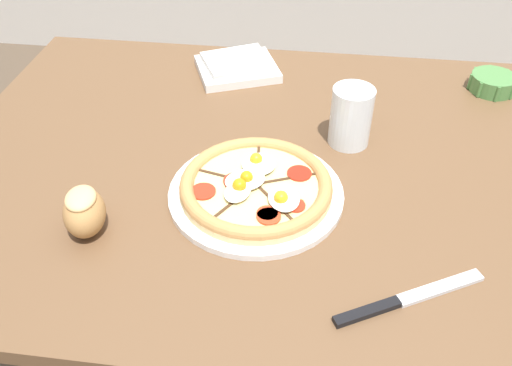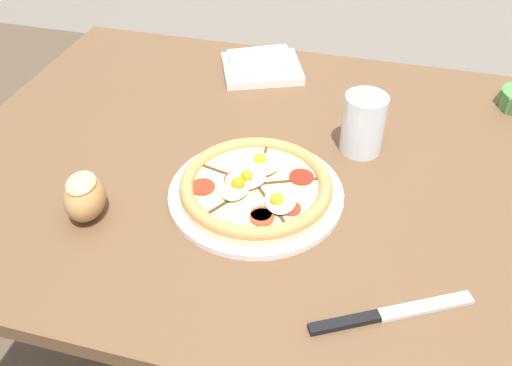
{
  "view_description": "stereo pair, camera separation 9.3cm",
  "coord_description": "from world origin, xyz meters",
  "px_view_note": "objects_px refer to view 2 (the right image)",
  "views": [
    {
      "loc": [
        0.02,
        -0.81,
        1.4
      ],
      "look_at": [
        -0.07,
        -0.11,
        0.8
      ],
      "focal_mm": 38.0,
      "sensor_mm": 36.0,
      "label": 1
    },
    {
      "loc": [
        0.11,
        -0.8,
        1.4
      ],
      "look_at": [
        -0.07,
        -0.11,
        0.8
      ],
      "focal_mm": 38.0,
      "sensor_mm": 36.0,
      "label": 2
    }
  ],
  "objects_px": {
    "bread_piece_near": "(84,196)",
    "knife_main": "(390,314)",
    "napkin_folded": "(262,66)",
    "water_glass": "(363,127)",
    "dining_table": "(305,205)",
    "pizza": "(256,188)"
  },
  "relations": [
    {
      "from": "bread_piece_near",
      "to": "knife_main",
      "type": "xyz_separation_m",
      "value": [
        0.51,
        -0.08,
        -0.04
      ]
    },
    {
      "from": "napkin_folded",
      "to": "water_glass",
      "type": "relative_size",
      "value": 1.91
    },
    {
      "from": "knife_main",
      "to": "water_glass",
      "type": "height_order",
      "value": "water_glass"
    },
    {
      "from": "dining_table",
      "to": "knife_main",
      "type": "bearing_deg",
      "value": -60.27
    },
    {
      "from": "dining_table",
      "to": "bread_piece_near",
      "type": "xyz_separation_m",
      "value": [
        -0.33,
        -0.23,
        0.14
      ]
    },
    {
      "from": "dining_table",
      "to": "knife_main",
      "type": "relative_size",
      "value": 6.18
    },
    {
      "from": "pizza",
      "to": "water_glass",
      "type": "height_order",
      "value": "water_glass"
    },
    {
      "from": "dining_table",
      "to": "water_glass",
      "type": "relative_size",
      "value": 11.69
    },
    {
      "from": "pizza",
      "to": "knife_main",
      "type": "xyz_separation_m",
      "value": [
        0.25,
        -0.2,
        -0.02
      ]
    },
    {
      "from": "knife_main",
      "to": "water_glass",
      "type": "distance_m",
      "value": 0.39
    },
    {
      "from": "water_glass",
      "to": "bread_piece_near",
      "type": "bearing_deg",
      "value": -144.06
    },
    {
      "from": "pizza",
      "to": "water_glass",
      "type": "xyz_separation_m",
      "value": [
        0.16,
        0.19,
        0.03
      ]
    },
    {
      "from": "bread_piece_near",
      "to": "knife_main",
      "type": "height_order",
      "value": "bread_piece_near"
    },
    {
      "from": "napkin_folded",
      "to": "bread_piece_near",
      "type": "xyz_separation_m",
      "value": [
        -0.16,
        -0.55,
        0.03
      ]
    },
    {
      "from": "water_glass",
      "to": "dining_table",
      "type": "bearing_deg",
      "value": -138.24
    },
    {
      "from": "napkin_folded",
      "to": "bread_piece_near",
      "type": "relative_size",
      "value": 2.21
    },
    {
      "from": "dining_table",
      "to": "bread_piece_near",
      "type": "height_order",
      "value": "bread_piece_near"
    },
    {
      "from": "bread_piece_near",
      "to": "knife_main",
      "type": "distance_m",
      "value": 0.51
    },
    {
      "from": "bread_piece_near",
      "to": "water_glass",
      "type": "relative_size",
      "value": 0.86
    },
    {
      "from": "knife_main",
      "to": "bread_piece_near",
      "type": "bearing_deg",
      "value": 142.84
    },
    {
      "from": "dining_table",
      "to": "pizza",
      "type": "relative_size",
      "value": 4.5
    },
    {
      "from": "napkin_folded",
      "to": "dining_table",
      "type": "bearing_deg",
      "value": -61.99
    }
  ]
}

